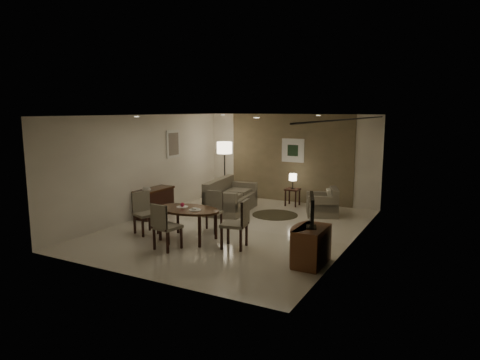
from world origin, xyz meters
The scene contains 31 objects.
room_shell centered at (0.00, 0.40, 1.35)m, with size 5.50×7.00×2.70m.
taupe_accent centered at (0.00, 3.48, 1.35)m, with size 3.96×0.03×2.70m, color #7A694B.
curtain_wall centered at (2.68, 0.00, 1.32)m, with size 0.08×6.70×2.58m, color beige, non-canonical shape.
curtain_rod centered at (2.68, 0.00, 2.64)m, with size 0.03×0.03×6.80m, color black.
art_back_frame centered at (0.10, 3.46, 1.60)m, with size 0.72×0.03×0.72m, color silver.
art_back_canvas centered at (0.10, 3.44, 1.60)m, with size 0.34×0.01×0.34m, color black.
art_left_frame centered at (-2.72, 1.20, 1.85)m, with size 0.03×0.60×0.80m, color silver.
art_left_canvas centered at (-2.71, 1.20, 1.85)m, with size 0.01×0.46×0.64m, color gray.
downlight_nl centered at (-1.40, -1.80, 2.69)m, with size 0.10×0.10×0.01m, color white.
downlight_nr centered at (1.40, -1.80, 2.69)m, with size 0.10×0.10×0.01m, color white.
downlight_fl centered at (-1.40, 1.80, 2.69)m, with size 0.10×0.10×0.01m, color white.
downlight_fr centered at (1.40, 1.80, 2.69)m, with size 0.10×0.10×0.01m, color white.
console_desk centered at (-2.49, 0.00, 0.38)m, with size 0.48×1.20×0.75m, color #432A15, non-canonical shape.
telephone centered at (-2.49, -0.30, 0.80)m, with size 0.20×0.14×0.09m, color white, non-canonical shape.
tv_cabinet centered at (2.40, -1.50, 0.35)m, with size 0.48×0.90×0.70m, color brown, non-canonical shape.
flat_tv centered at (2.38, -1.50, 1.02)m, with size 0.06×0.88×0.60m, color black, non-canonical shape.
dining_table centered at (-0.49, -1.31, 0.35)m, with size 1.49×0.93×0.70m, color #432A15, non-canonical shape.
chair_near centered at (-0.48, -2.04, 0.48)m, with size 0.47×0.47×0.97m, color #776F5B, non-canonical shape.
chair_far centered at (-0.38, -0.54, 0.47)m, with size 0.45×0.45×0.94m, color #776F5B, non-canonical shape.
chair_left centered at (-1.60, -1.39, 0.48)m, with size 0.46×0.46×0.96m, color #776F5B, non-canonical shape.
chair_right centered at (0.67, -1.32, 0.51)m, with size 0.49×0.49×1.02m, color #776F5B, non-canonical shape.
plate_a centered at (-0.67, -1.26, 0.71)m, with size 0.26×0.26×0.02m, color white.
plate_b centered at (-0.27, -1.36, 0.71)m, with size 0.26×0.26×0.02m, color white.
fruit_apple centered at (-0.67, -1.26, 0.76)m, with size 0.09×0.09×0.09m, color #AE1336.
napkin centered at (-0.27, -1.36, 0.73)m, with size 0.12×0.08×0.03m, color white.
round_rug centered at (0.31, 1.64, 0.01)m, with size 1.23×1.23×0.01m, color #3B3521.
sofa centered at (-0.96, 1.49, 0.45)m, with size 0.95×1.90×0.89m, color #776F5B, non-canonical shape.
armchair centered at (1.44, 2.21, 0.38)m, with size 0.84×0.80×0.75m, color #776F5B, non-canonical shape.
side_table centered at (0.31, 2.94, 0.26)m, with size 0.40×0.40×0.51m, color black, non-canonical shape.
table_lamp centered at (0.31, 2.94, 0.76)m, with size 0.22×0.22×0.50m, color #FFEAC1, non-canonical shape.
floor_lamp centered at (-1.81, 2.59, 0.92)m, with size 0.47×0.47×1.85m, color #FFE5B7, non-canonical shape.
Camera 1 is at (4.78, -8.79, 2.82)m, focal length 32.00 mm.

